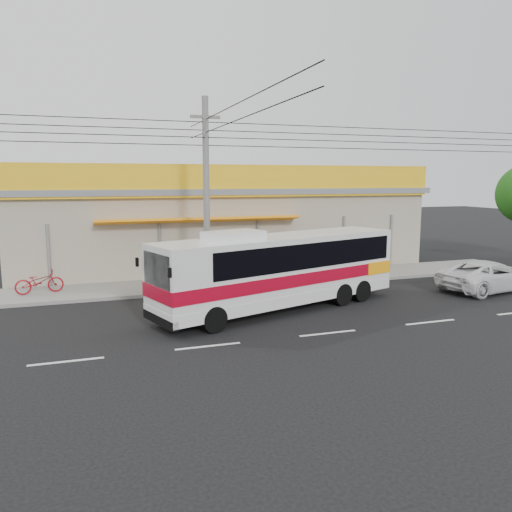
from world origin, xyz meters
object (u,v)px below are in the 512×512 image
(white_car, at_px, (489,276))
(utility_pole, at_px, (205,132))
(coach_bus, at_px, (284,266))
(motorbike_red, at_px, (39,282))

(white_car, relative_size, utility_pole, 0.14)
(coach_bus, height_order, utility_pole, utility_pole)
(coach_bus, bearing_deg, utility_pole, 105.35)
(coach_bus, bearing_deg, white_car, -17.79)
(coach_bus, relative_size, motorbike_red, 5.38)
(motorbike_red, bearing_deg, coach_bus, -130.20)
(motorbike_red, bearing_deg, white_car, -115.57)
(coach_bus, xyz_separation_m, motorbike_red, (-9.12, 5.23, -1.04))
(coach_bus, distance_m, motorbike_red, 10.56)
(white_car, xyz_separation_m, utility_pole, (-12.19, 3.32, 6.22))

